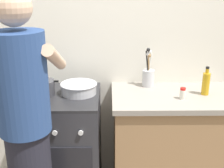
% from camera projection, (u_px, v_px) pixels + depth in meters
% --- Properties ---
extents(back_wall, '(3.20, 0.10, 2.50)m').
position_uv_depth(back_wall, '(129.00, 42.00, 2.42)').
color(back_wall, silver).
rests_on(back_wall, ground).
extents(countertop, '(1.00, 0.60, 0.90)m').
position_uv_depth(countertop, '(172.00, 145.00, 2.36)').
color(countertop, '#99724C').
rests_on(countertop, ground).
extents(stove_range, '(0.60, 0.62, 0.90)m').
position_uv_depth(stove_range, '(64.00, 146.00, 2.34)').
color(stove_range, '#2D2D33').
rests_on(stove_range, ground).
extents(pot, '(0.26, 0.19, 0.12)m').
position_uv_depth(pot, '(42.00, 88.00, 2.18)').
color(pot, '#38383D').
rests_on(pot, stove_range).
extents(mixing_bowl, '(0.29, 0.29, 0.09)m').
position_uv_depth(mixing_bowl, '(79.00, 88.00, 2.22)').
color(mixing_bowl, '#B7B7BC').
rests_on(mixing_bowl, stove_range).
extents(utensil_crock, '(0.10, 0.10, 0.33)m').
position_uv_depth(utensil_crock, '(148.00, 75.00, 2.37)').
color(utensil_crock, silver).
rests_on(utensil_crock, countertop).
extents(spice_bottle, '(0.04, 0.04, 0.09)m').
position_uv_depth(spice_bottle, '(183.00, 93.00, 2.11)').
color(spice_bottle, silver).
rests_on(spice_bottle, countertop).
extents(oil_bottle, '(0.06, 0.06, 0.22)m').
position_uv_depth(oil_bottle, '(206.00, 83.00, 2.18)').
color(oil_bottle, gold).
rests_on(oil_bottle, countertop).
extents(person, '(0.41, 0.50, 1.70)m').
position_uv_depth(person, '(27.00, 136.00, 1.68)').
color(person, black).
rests_on(person, ground).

